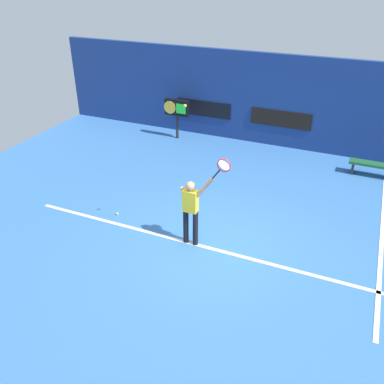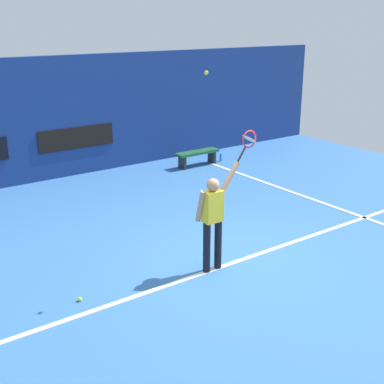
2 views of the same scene
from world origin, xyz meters
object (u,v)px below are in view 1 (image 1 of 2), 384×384
scoreboard_clock (177,109)px  tennis_player (191,208)px  tennis_ball (185,106)px  court_bench (372,166)px  spare_ball (117,214)px  tennis_racket (223,166)px

scoreboard_clock → tennis_player: bearing=-61.8°
tennis_ball → court_bench: tennis_ball is taller
tennis_ball → spare_ball: size_ratio=1.00×
tennis_player → scoreboard_clock: bearing=118.2°
court_bench → scoreboard_clock: bearing=176.4°
tennis_ball → scoreboard_clock: (-3.10, 6.01, -2.26)m
tennis_ball → spare_ball: tennis_ball is taller
tennis_ball → spare_ball: 4.05m
tennis_racket → tennis_ball: 1.49m
tennis_racket → court_bench: 6.67m
tennis_player → spare_ball: (-2.35, 0.37, -0.97)m
tennis_ball → scoreboard_clock: 7.13m
tennis_racket → scoreboard_clock: (-3.99, 6.05, -1.07)m
spare_ball → scoreboard_clock: bearing=98.9°
tennis_player → scoreboard_clock: tennis_player is taller
tennis_racket → scoreboard_clock: bearing=123.4°
court_bench → tennis_player: bearing=-124.2°
scoreboard_clock → spare_ball: size_ratio=22.34×
tennis_player → tennis_ball: tennis_ball is taller
scoreboard_clock → spare_ball: (0.89, -5.68, -1.13)m
tennis_player → tennis_racket: tennis_racket is taller
tennis_ball → tennis_player: bearing=-14.4°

